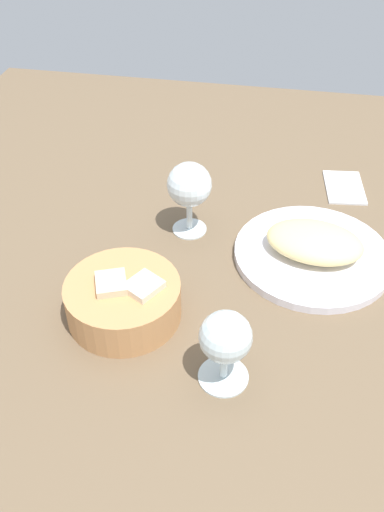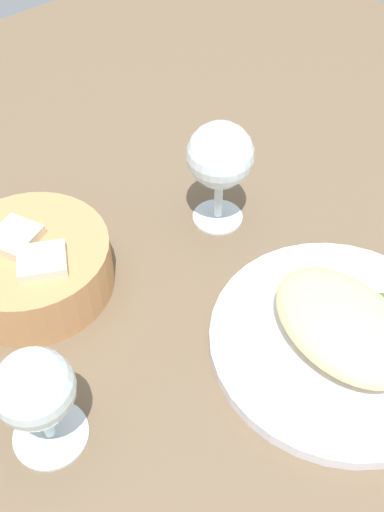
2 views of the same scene
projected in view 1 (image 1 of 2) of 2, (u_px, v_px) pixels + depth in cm
name	position (u px, v px, depth cm)	size (l,w,h in cm)	color
ground_plane	(232.00, 274.00, 87.56)	(140.00, 140.00, 2.00)	brown
plate	(312.00, 255.00, 88.53)	(25.16, 25.16, 1.40)	white
omelette	(315.00, 242.00, 86.72)	(15.31, 10.47, 4.14)	#EFD88C
lettuce_garnish	(320.00, 226.00, 91.74)	(4.59, 4.59, 1.72)	#4A812E
bread_basket	(124.00, 299.00, 77.55)	(16.38, 16.38, 6.95)	tan
wine_glass_near	(189.00, 187.00, 88.97)	(7.38, 7.38, 12.95)	silver
wine_glass_far	(225.00, 341.00, 66.44)	(6.61, 6.61, 11.23)	silver
folded_napkin	(345.00, 186.00, 104.11)	(11.00, 7.00, 0.80)	white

